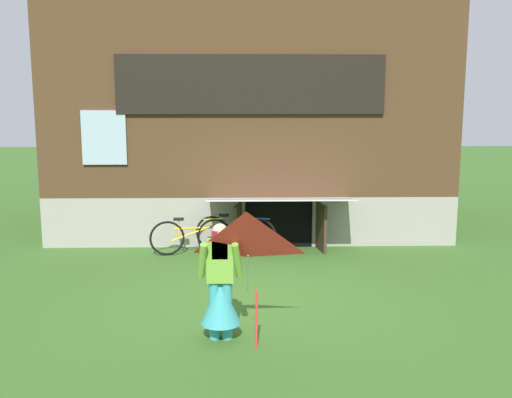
{
  "coord_description": "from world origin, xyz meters",
  "views": [
    {
      "loc": [
        -0.16,
        -8.98,
        3.06
      ],
      "look_at": [
        0.05,
        0.48,
        1.45
      ],
      "focal_mm": 40.94,
      "sensor_mm": 36.0,
      "label": 1
    }
  ],
  "objects_px": {
    "bicycle_yellow": "(191,236)",
    "kite": "(246,251)",
    "person": "(220,291)",
    "bicycle_blue": "(236,234)"
  },
  "relations": [
    {
      "from": "bicycle_yellow",
      "to": "kite",
      "type": "bearing_deg",
      "value": -89.65
    },
    {
      "from": "person",
      "to": "bicycle_blue",
      "type": "xyz_separation_m",
      "value": [
        0.14,
        4.4,
        -0.26
      ]
    },
    {
      "from": "person",
      "to": "bicycle_yellow",
      "type": "distance_m",
      "value": 4.33
    },
    {
      "from": "person",
      "to": "bicycle_blue",
      "type": "bearing_deg",
      "value": 95.7
    },
    {
      "from": "kite",
      "to": "bicycle_blue",
      "type": "relative_size",
      "value": 1.02
    },
    {
      "from": "bicycle_blue",
      "to": "kite",
      "type": "bearing_deg",
      "value": -72.74
    },
    {
      "from": "kite",
      "to": "bicycle_blue",
      "type": "bearing_deg",
      "value": 92.21
    },
    {
      "from": "kite",
      "to": "bicycle_blue",
      "type": "distance_m",
      "value": 5.05
    },
    {
      "from": "kite",
      "to": "bicycle_yellow",
      "type": "relative_size",
      "value": 1.04
    },
    {
      "from": "kite",
      "to": "bicycle_blue",
      "type": "xyz_separation_m",
      "value": [
        -0.19,
        4.96,
        -0.94
      ]
    }
  ]
}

